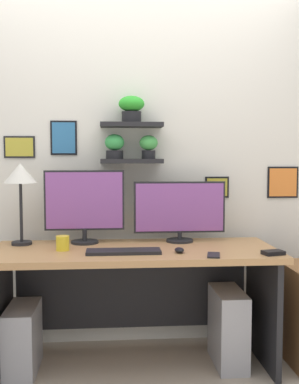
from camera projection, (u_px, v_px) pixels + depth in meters
name	position (u px, v px, depth m)	size (l,w,h in m)	color
ground_plane	(134.00, 366.00, 2.94)	(8.00, 8.00, 0.00)	tan
back_wall_assembly	(131.00, 152.00, 3.27)	(4.40, 0.24, 2.70)	silver
desk	(134.00, 279.00, 2.96)	(1.77, 0.68, 0.75)	tan
monitor_left	(84.00, 204.00, 3.06)	(0.52, 0.18, 0.48)	black
monitor_right	(180.00, 210.00, 3.11)	(0.61, 0.18, 0.40)	black
keyboard	(124.00, 251.00, 2.75)	(0.44, 0.14, 0.02)	black
computer_mouse	(179.00, 250.00, 2.77)	(0.06, 0.09, 0.03)	black
desk_lamp	(20.00, 178.00, 2.99)	(0.21, 0.21, 0.53)	black
cell_phone	(214.00, 255.00, 2.67)	(0.07, 0.14, 0.01)	black
coffee_mug	(63.00, 243.00, 2.83)	(0.08, 0.08, 0.09)	yellow
scissors_tray	(273.00, 253.00, 2.71)	(0.12, 0.08, 0.02)	black
computer_tower_left	(23.00, 339.00, 2.85)	(0.18, 0.40, 0.41)	#99999E
computer_tower_right	(228.00, 327.00, 2.96)	(0.18, 0.40, 0.48)	#99999E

